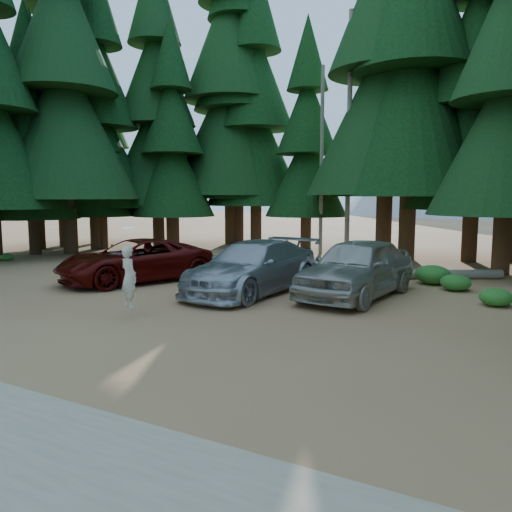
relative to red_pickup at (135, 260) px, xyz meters
The scene contains 20 objects.
ground 5.40m from the red_pickup, 47.10° to the right, with size 160.00×160.00×0.00m, color #9B6142.
forest_belt_north 11.69m from the red_pickup, 71.82° to the left, with size 36.00×7.00×22.00m, color black, non-canonical shape.
snag_front 12.61m from the red_pickup, 67.24° to the left, with size 0.24×0.24×12.00m, color #666052.
snag_back 13.03m from the red_pickup, 78.59° to the left, with size 0.20×0.20×10.00m, color #666052.
mountain_peak 85.16m from the red_pickup, 89.29° to the left, with size 48.00×50.00×28.00m.
red_pickup is the anchor object (origin of this frame).
silver_minivan_center 4.78m from the red_pickup, ahead, with size 2.32×5.72×1.66m, color #ABADB3.
silver_minivan_right 7.99m from the red_pickup, ahead, with size 2.15×5.36×1.82m, color #AAA497.
frisbee_player 5.49m from the red_pickup, 49.33° to the right, with size 0.68×0.56×2.07m.
log_left 6.27m from the red_pickup, 63.83° to the left, with size 0.30×0.30×4.24m, color #666052.
log_mid 8.25m from the red_pickup, 52.93° to the left, with size 0.27×0.27×3.33m, color #666052.
log_right 10.90m from the red_pickup, 31.66° to the left, with size 0.35×0.35×5.52m, color #666052.
shrub_far_left 5.32m from the red_pickup, 98.94° to the left, with size 1.16×1.16×0.64m, color #1D611D.
shrub_left 3.50m from the red_pickup, 79.26° to the left, with size 0.91×0.91×0.50m, color #1D611D.
shrub_center_left 6.74m from the red_pickup, 64.84° to the left, with size 1.24×1.24×0.68m, color #1D611D.
shrub_center_right 5.60m from the red_pickup, 45.31° to the left, with size 1.25×1.25×0.69m, color #1D611D.
shrub_right 10.66m from the red_pickup, 25.86° to the left, with size 1.23×1.23×0.67m, color #1D611D.
shrub_far_right 11.11m from the red_pickup, 19.56° to the left, with size 0.98×0.98×0.54m, color #1D611D.
shrub_edge_west 9.77m from the red_pickup, behind, with size 0.64×0.64×0.35m, color #1D611D.
shrub_edge_east 11.91m from the red_pickup, ahead, with size 0.91×0.91×0.50m, color #1D611D.
Camera 1 is at (8.80, -9.71, 3.07)m, focal length 35.00 mm.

